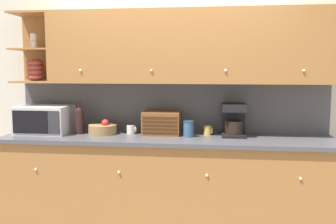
{
  "coord_description": "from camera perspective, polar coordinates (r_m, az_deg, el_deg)",
  "views": [
    {
      "loc": [
        0.47,
        -3.95,
        1.6
      ],
      "look_at": [
        0.0,
        -0.22,
        1.16
      ],
      "focal_mm": 40.0,
      "sensor_mm": 36.0,
      "label": 1
    }
  ],
  "objects": [
    {
      "name": "upper_cabinets",
      "position": [
        3.79,
        2.48,
        9.82
      ],
      "size": [
        3.27,
        0.38,
        0.72
      ],
      "color": "#A36B38",
      "rests_on": "backsplash_panel"
    },
    {
      "name": "mug_blue_second",
      "position": [
        3.9,
        -5.62,
        -2.66
      ],
      "size": [
        0.1,
        0.09,
        0.09
      ],
      "color": "silver",
      "rests_on": "counter_unit"
    },
    {
      "name": "coffee_maker",
      "position": [
        3.8,
        9.98,
        -1.16
      ],
      "size": [
        0.24,
        0.27,
        0.33
      ],
      "color": "black",
      "rests_on": "counter_unit"
    },
    {
      "name": "bread_box",
      "position": [
        3.84,
        -0.97,
        -1.69
      ],
      "size": [
        0.38,
        0.28,
        0.23
      ],
      "color": "brown",
      "rests_on": "counter_unit"
    },
    {
      "name": "storage_canister",
      "position": [
        3.7,
        3.14,
        -2.6
      ],
      "size": [
        0.11,
        0.11,
        0.16
      ],
      "color": "#33567A",
      "rests_on": "counter_unit"
    },
    {
      "name": "backsplash_panel",
      "position": [
        3.99,
        0.39,
        0.73
      ],
      "size": [
        3.27,
        0.01,
        0.52
      ],
      "color": "#4C4C51",
      "rests_on": "counter_unit"
    },
    {
      "name": "mug",
      "position": [
        3.83,
        6.09,
        -2.8
      ],
      "size": [
        0.09,
        0.08,
        0.09
      ],
      "color": "gold",
      "rests_on": "counter_unit"
    },
    {
      "name": "wine_bottle",
      "position": [
        3.98,
        -13.36,
        -1.06
      ],
      "size": [
        0.09,
        0.09,
        0.34
      ],
      "color": "black",
      "rests_on": "counter_unit"
    },
    {
      "name": "counter_unit",
      "position": [
        3.83,
        -0.18,
        -10.54
      ],
      "size": [
        3.29,
        0.67,
        0.92
      ],
      "color": "#A36B38",
      "rests_on": "ground_plane"
    },
    {
      "name": "ground_plane",
      "position": [
        4.28,
        0.38,
        -15.18
      ],
      "size": [
        24.0,
        24.0,
        0.0
      ],
      "primitive_type": "plane",
      "color": "slate"
    },
    {
      "name": "microwave",
      "position": [
        4.12,
        -18.27,
        -1.08
      ],
      "size": [
        0.53,
        0.41,
        0.29
      ],
      "color": "silver",
      "rests_on": "counter_unit"
    },
    {
      "name": "fruit_basket",
      "position": [
        3.92,
        -9.92,
        -2.57
      ],
      "size": [
        0.29,
        0.29,
        0.16
      ],
      "color": "#937047",
      "rests_on": "counter_unit"
    },
    {
      "name": "wall_back",
      "position": [
        4.02,
        0.45,
        2.47
      ],
      "size": [
        5.67,
        0.06,
        2.6
      ],
      "color": "beige",
      "rests_on": "ground_plane"
    }
  ]
}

